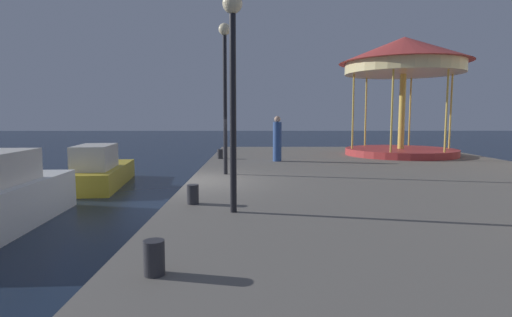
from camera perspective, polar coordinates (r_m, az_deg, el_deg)
ground_plane at (r=11.63m, az=-9.43°, el=-6.98°), size 120.00×120.00×0.00m
quay_dock at (r=12.17m, az=20.05°, el=-4.76°), size 12.10×24.83×0.80m
motorboat_yellow at (r=16.05m, az=-21.20°, el=-1.65°), size 2.26×5.07×1.57m
carousel at (r=19.86m, az=20.05°, el=11.94°), size 5.77×5.77×5.32m
lamp_post_near_edge at (r=7.54m, az=-3.29°, el=13.23°), size 0.36×0.36×3.97m
lamp_post_mid_promenade at (r=12.53m, az=-4.40°, el=11.92°), size 0.36×0.36×4.56m
bollard_south at (r=17.15m, az=-5.07°, el=0.64°), size 0.24×0.24×0.40m
bollard_north at (r=4.86m, az=-14.14°, el=-13.38°), size 0.24×0.24×0.40m
bollard_center at (r=8.43m, az=-8.87°, el=-5.00°), size 0.24×0.24×0.40m
person_mid_promenade at (r=16.12m, az=3.01°, el=2.60°), size 0.34×0.34×1.79m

